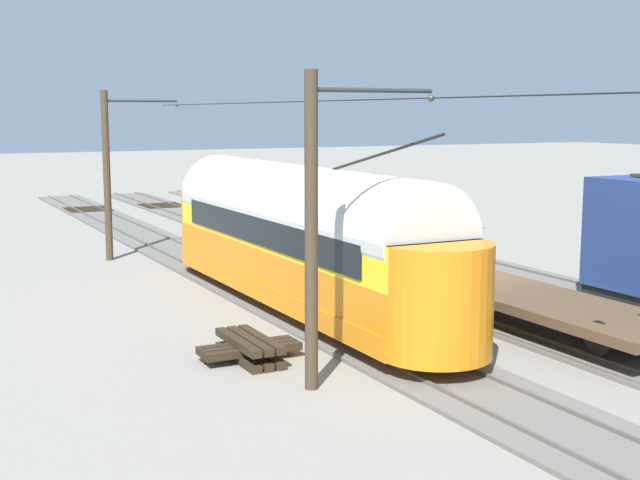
# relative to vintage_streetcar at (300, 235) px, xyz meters

# --- Properties ---
(ground_plane) EXTENTS (220.00, 220.00, 0.00)m
(ground_plane) POSITION_rel_vintage_streetcar_xyz_m (-4.58, 1.49, -2.26)
(ground_plane) COLOR gray
(track_streetcar_siding) EXTENTS (2.80, 80.00, 0.18)m
(track_streetcar_siding) POSITION_rel_vintage_streetcar_xyz_m (-9.16, 1.18, -2.20)
(track_streetcar_siding) COLOR #666059
(track_streetcar_siding) RESTS_ON ground
(track_adjacent_siding) EXTENTS (2.80, 80.00, 0.18)m
(track_adjacent_siding) POSITION_rel_vintage_streetcar_xyz_m (-4.58, 1.18, -2.20)
(track_adjacent_siding) COLOR #666059
(track_adjacent_siding) RESTS_ON ground
(track_third_siding) EXTENTS (2.80, 80.00, 0.18)m
(track_third_siding) POSITION_rel_vintage_streetcar_xyz_m (0.00, 1.18, -2.20)
(track_third_siding) COLOR #666059
(track_third_siding) RESTS_ON ground
(vintage_streetcar) EXTENTS (2.65, 16.50, 5.20)m
(vintage_streetcar) POSITION_rel_vintage_streetcar_xyz_m (0.00, 0.00, 0.00)
(vintage_streetcar) COLOR orange
(vintage_streetcar) RESTS_ON ground
(flatcar_far_siding) EXTENTS (2.80, 11.70, 1.60)m
(flatcar_far_siding) POSITION_rel_vintage_streetcar_xyz_m (-4.58, 3.77, -1.40)
(flatcar_far_siding) COLOR brown
(flatcar_far_siding) RESTS_ON ground
(catenary_pole_foreground) EXTENTS (3.13, 0.28, 6.66)m
(catenary_pole_foreground) POSITION_rel_vintage_streetcar_xyz_m (2.81, -11.44, 1.25)
(catenary_pole_foreground) COLOR #423323
(catenary_pole_foreground) RESTS_ON ground
(catenary_pole_mid_near) EXTENTS (3.13, 0.28, 6.66)m
(catenary_pole_mid_near) POSITION_rel_vintage_streetcar_xyz_m (2.81, 6.64, 1.25)
(catenary_pole_mid_near) COLOR #423323
(catenary_pole_mid_near) RESTS_ON ground
(overhead_wire_run) EXTENTS (2.92, 40.17, 0.18)m
(overhead_wire_run) POSITION_rel_vintage_streetcar_xyz_m (0.06, 5.84, 3.86)
(overhead_wire_run) COLOR black
(overhead_wire_run) RESTS_ON ground
(switch_stand) EXTENTS (0.50, 0.30, 1.24)m
(switch_stand) POSITION_rel_vintage_streetcar_xyz_m (-10.56, -5.23, -1.56)
(switch_stand) COLOR black
(switch_stand) RESTS_ON ground
(spare_tie_stack) EXTENTS (2.40, 2.40, 0.54)m
(spare_tie_stack) POSITION_rel_vintage_streetcar_xyz_m (3.24, 4.01, -1.99)
(spare_tie_stack) COLOR #2D2316
(spare_tie_stack) RESTS_ON ground
(track_end_bumper) EXTENTS (1.80, 0.60, 0.80)m
(track_end_bumper) POSITION_rel_vintage_streetcar_xyz_m (-9.16, -8.93, -1.86)
(track_end_bumper) COLOR #B2A519
(track_end_bumper) RESTS_ON ground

